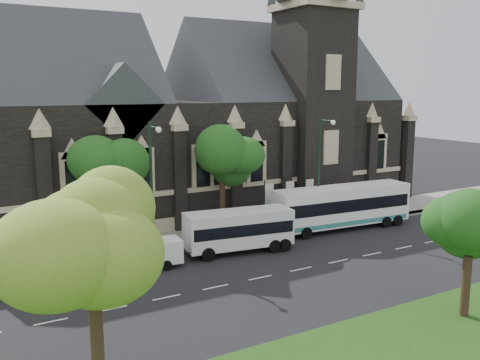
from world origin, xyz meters
TOP-DOWN VIEW (x-y plane):
  - ground at (0.00, 0.00)m, footprint 160.00×160.00m
  - sidewalk at (0.00, 9.50)m, footprint 80.00×5.00m
  - museum at (5.12, 18.78)m, footprint 40.00×17.70m
  - tree_park_near at (-11.77, -8.77)m, footprint 4.42×4.42m
  - tree_park_east at (6.18, -9.32)m, footprint 3.40×3.40m
  - tree_walk_right at (3.21, 10.71)m, footprint 4.08×4.08m
  - tree_walk_left at (-5.80, 10.70)m, footprint 3.91×3.91m
  - street_lamp_near at (10.00, 7.09)m, footprint 0.36×1.88m
  - street_lamp_mid at (-4.00, 7.09)m, footprint 0.36×1.88m
  - banner_flag_left at (6.29, 9.00)m, footprint 0.90×0.10m
  - banner_flag_center at (8.29, 9.00)m, footprint 0.90×0.10m
  - banner_flag_right at (10.29, 9.00)m, footprint 0.90×0.10m
  - tour_coach at (11.53, 6.12)m, footprint 11.95×3.44m
  - shuttle_bus at (1.42, 5.06)m, footprint 7.69×3.48m
  - box_trailer at (-4.29, 4.85)m, footprint 3.33×1.96m
  - sedan at (-8.45, 5.05)m, footprint 4.47×1.79m
  - car_far_red at (-13.43, 4.83)m, footprint 4.59×1.87m

SIDE VIEW (x-z plane):
  - ground at x=0.00m, z-range 0.00..0.00m
  - sidewalk at x=0.00m, z-range 0.00..0.15m
  - sedan at x=-8.45m, z-range 0.00..1.44m
  - car_far_red at x=-13.43m, z-range 0.00..1.56m
  - box_trailer at x=-4.29m, z-range 0.12..1.86m
  - shuttle_bus at x=1.42m, z-range 0.22..3.09m
  - tour_coach at x=11.53m, z-range 0.16..3.60m
  - banner_flag_left at x=6.29m, z-range 0.38..4.38m
  - banner_flag_center at x=8.29m, z-range 0.38..4.38m
  - banner_flag_right at x=10.29m, z-range 0.38..4.38m
  - tree_park_east at x=6.18m, z-range 1.48..7.76m
  - street_lamp_near at x=10.00m, z-range 0.61..9.61m
  - street_lamp_mid at x=-4.00m, z-range 0.61..9.61m
  - tree_walk_left at x=-5.80m, z-range 1.91..9.55m
  - tree_walk_right at x=3.21m, z-range 1.92..9.72m
  - tree_park_near at x=-11.77m, z-range 2.14..10.70m
  - museum at x=5.12m, z-range -6.78..23.12m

